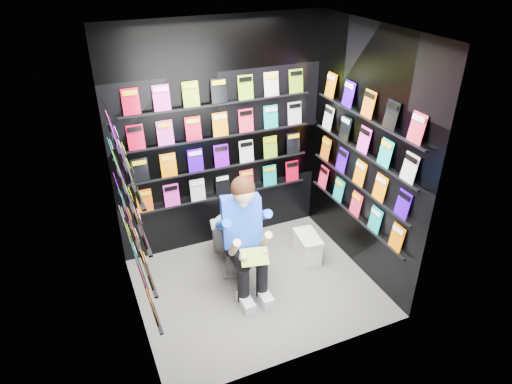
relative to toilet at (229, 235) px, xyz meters
name	(u,v)px	position (x,y,z in m)	size (l,w,h in m)	color
floor	(256,287)	(0.11, -0.52, -0.37)	(2.40, 2.40, 0.00)	#585856
ceiling	(256,32)	(0.11, -0.52, 2.23)	(2.40, 2.40, 0.00)	white
wall_back	(220,140)	(0.11, 0.48, 0.93)	(2.40, 0.04, 2.60)	black
wall_front	(309,236)	(0.11, -1.52, 0.93)	(2.40, 0.04, 2.60)	black
wall_left	(124,205)	(-1.09, -0.52, 0.93)	(0.04, 2.00, 2.60)	black
wall_right	(364,157)	(1.31, -0.52, 0.93)	(0.04, 2.00, 2.60)	black
comics_back	(221,141)	(0.11, 0.45, 0.94)	(2.10, 0.06, 1.37)	#E82748
comics_left	(128,204)	(-1.06, -0.52, 0.94)	(0.06, 1.70, 1.37)	#E82748
comics_right	(362,157)	(1.28, -0.52, 0.94)	(0.06, 1.70, 1.37)	#E82748
toilet	(229,235)	(0.00, 0.00, 0.00)	(0.42, 0.75, 0.73)	white
longbox	(307,248)	(0.84, -0.29, -0.23)	(0.21, 0.38, 0.28)	silver
longbox_lid	(308,237)	(0.84, -0.29, -0.07)	(0.23, 0.40, 0.03)	silver
reader	(241,221)	(0.00, -0.38, 0.41)	(0.52, 0.77, 1.41)	#043DF0
held_comic	(255,257)	(0.00, -0.73, 0.21)	(0.27, 0.01, 0.19)	green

